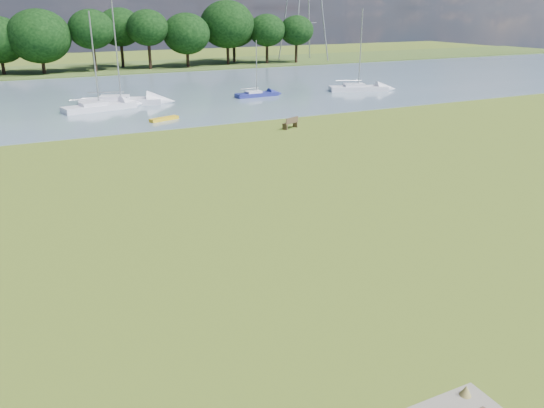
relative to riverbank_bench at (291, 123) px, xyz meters
name	(u,v)px	position (x,y,z in m)	size (l,w,h in m)	color
ground	(226,233)	(-12.88, -18.02, -0.48)	(220.00, 220.00, 0.00)	olive
river	(88,98)	(-12.88, 23.98, -0.48)	(220.00, 40.00, 0.10)	slate
far_bank	(60,71)	(-12.88, 53.98, -0.48)	(220.00, 20.00, 0.40)	#4C6626
riverbank_bench	(291,123)	(0.00, 0.00, 0.00)	(1.62, 1.05, 0.96)	brown
kayak	(164,119)	(-8.62, 7.76, -0.29)	(2.79, 0.65, 0.28)	yellow
sailboat_0	(98,105)	(-13.01, 15.48, 0.08)	(7.23, 3.44, 9.15)	silver
sailboat_2	(358,86)	(17.17, 15.05, 0.09)	(7.17, 4.16, 9.39)	silver
sailboat_3	(120,99)	(-10.38, 18.22, 0.08)	(8.52, 4.83, 10.55)	silver
sailboat_4	(256,93)	(4.37, 16.47, -0.04)	(5.01, 1.65, 6.09)	navy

